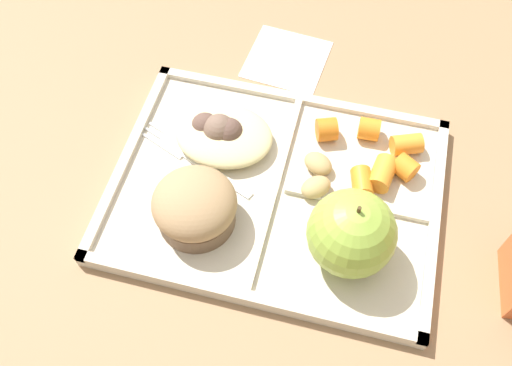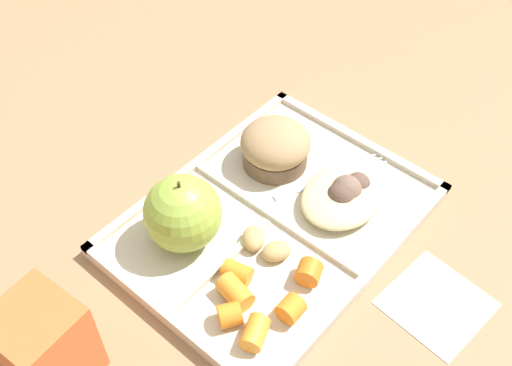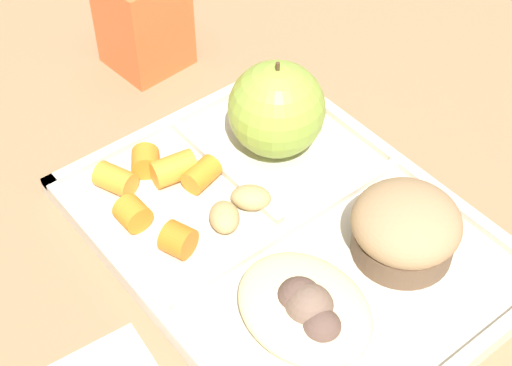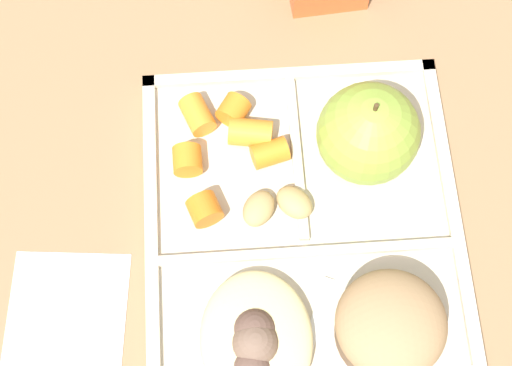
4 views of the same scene
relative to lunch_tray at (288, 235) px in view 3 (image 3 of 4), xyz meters
name	(u,v)px [view 3 (image 3 of 4)]	position (x,y,z in m)	size (l,w,h in m)	color
ground	(289,241)	(0.00, 0.00, -0.01)	(6.00, 6.00, 0.00)	#997551
lunch_tray	(288,235)	(0.00, 0.00, 0.00)	(0.34, 0.26, 0.02)	beige
green_apple	(277,109)	(-0.08, 0.06, 0.05)	(0.08, 0.08, 0.09)	#93B742
bran_muffin	(405,228)	(0.07, 0.06, 0.03)	(0.08, 0.08, 0.06)	brown
carrot_slice_diagonal	(178,240)	(-0.04, -0.08, 0.02)	(0.03, 0.03, 0.02)	orange
carrot_slice_center	(202,175)	(-0.09, -0.02, 0.02)	(0.02, 0.02, 0.03)	orange
carrot_slice_back	(115,179)	(-0.13, -0.08, 0.02)	(0.02, 0.02, 0.03)	orange
carrot_slice_tilted	(145,161)	(-0.13, -0.05, 0.02)	(0.02, 0.02, 0.02)	orange
carrot_slice_edge	(174,169)	(-0.11, -0.04, 0.02)	(0.02, 0.02, 0.04)	orange
carrot_slice_small	(133,214)	(-0.08, -0.09, 0.02)	(0.02, 0.02, 0.02)	orange
potato_chunk_golden	(251,198)	(-0.04, -0.01, 0.01)	(0.02, 0.03, 0.02)	tan
potato_chunk_small	(224,217)	(-0.04, -0.04, 0.01)	(0.02, 0.03, 0.02)	tan
egg_noodle_pile	(304,308)	(0.07, -0.04, 0.02)	(0.11, 0.09, 0.02)	beige
meatball_back	(309,308)	(0.08, -0.05, 0.02)	(0.04, 0.04, 0.04)	#755B4C
meatball_front	(321,330)	(0.09, -0.05, 0.02)	(0.03, 0.03, 0.03)	brown
meatball_center	(299,300)	(0.06, -0.05, 0.02)	(0.03, 0.03, 0.03)	brown
plastic_fork	(363,324)	(0.10, -0.02, 0.01)	(0.14, 0.07, 0.00)	white
milk_carton	(143,19)	(-0.27, 0.04, 0.04)	(0.07, 0.07, 0.10)	orange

